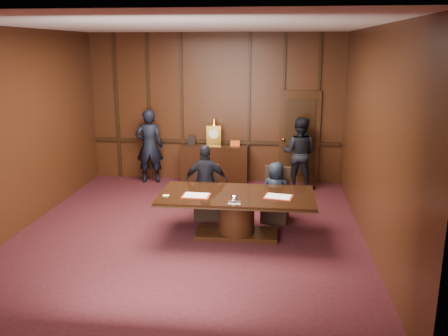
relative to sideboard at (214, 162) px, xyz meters
name	(u,v)px	position (x,y,z in m)	size (l,w,h in m)	color
room	(194,135)	(0.07, -3.12, 1.24)	(7.00, 7.04, 3.50)	black
sideboard	(214,162)	(0.00, 0.00, 0.00)	(1.60, 0.45, 1.54)	black
conference_table	(237,208)	(0.83, -3.31, 0.02)	(2.62, 1.32, 0.76)	black
folder_left	(196,196)	(0.16, -3.49, 0.28)	(0.47, 0.35, 0.02)	maroon
folder_right	(278,197)	(1.52, -3.41, 0.28)	(0.51, 0.41, 0.02)	maroon
inkstand	(235,199)	(0.83, -3.76, 0.33)	(0.20, 0.14, 0.12)	white
notepad	(166,196)	(-0.34, -3.55, 0.28)	(0.10, 0.07, 0.01)	#F2EF76
chair_left	(207,202)	(0.17, -2.43, -0.19)	(0.54, 0.54, 0.99)	black
chair_right	(275,205)	(1.48, -2.43, -0.19)	(0.55, 0.55, 0.99)	black
signatory_left	(206,182)	(0.18, -2.51, 0.23)	(0.84, 0.35, 1.43)	black
signatory_right	(276,192)	(1.48, -2.51, 0.08)	(0.56, 0.36, 1.14)	black
witness_left	(149,146)	(-1.53, -0.16, 0.40)	(0.64, 0.42, 1.76)	black
witness_right	(299,153)	(1.99, -0.28, 0.34)	(0.80, 0.62, 1.65)	black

